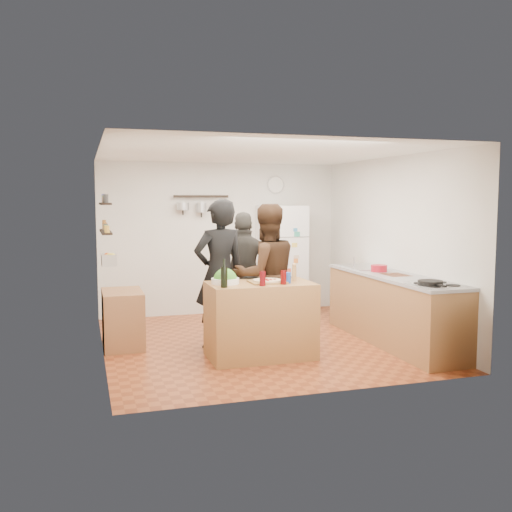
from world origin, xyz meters
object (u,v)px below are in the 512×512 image
object	(u,v)px
salad_bowl	(225,281)
fridge	(282,260)
prep_island	(260,320)
red_bowl	(379,268)
salt_canister	(288,278)
counter_run	(393,309)
wine_bottle	(224,277)
person_center	(266,276)
person_back	(245,275)
skillet	(430,283)
pepper_mill	(294,274)
person_left	(220,274)
wall_clock	(275,185)
side_table	(123,319)

from	to	relation	value
salad_bowl	fridge	world-z (taller)	fridge
prep_island	red_bowl	size ratio (longest dim) A/B	5.71
salt_canister	counter_run	size ratio (longest dim) A/B	0.05
prep_island	wine_bottle	bearing A→B (deg)	-156.25
person_center	salad_bowl	bearing A→B (deg)	30.22
person_back	red_bowl	distance (m)	1.84
prep_island	person_center	distance (m)	0.72
skillet	pepper_mill	bearing A→B (deg)	146.91
person_left	salt_canister	bearing A→B (deg)	119.77
prep_island	person_center	xyz separation A→B (m)	(0.23, 0.50, 0.47)
counter_run	skillet	bearing A→B (deg)	-95.87
salad_bowl	pepper_mill	xyz separation A→B (m)	(0.87, 0.00, 0.05)
person_center	wall_clock	bearing A→B (deg)	-115.81
wall_clock	pepper_mill	bearing A→B (deg)	-104.16
person_back	side_table	bearing A→B (deg)	16.59
pepper_mill	person_back	world-z (taller)	person_back
person_center	fridge	size ratio (longest dim) A/B	1.03
pepper_mill	wall_clock	size ratio (longest dim) A/B	0.57
wall_clock	side_table	xyz separation A→B (m)	(-2.69, -1.78, -1.78)
salt_canister	wall_clock	size ratio (longest dim) A/B	0.43
wall_clock	person_left	bearing A→B (deg)	-124.53
salad_bowl	salt_canister	xyz separation A→B (m)	(0.72, -0.17, 0.03)
wine_bottle	skillet	xyz separation A→B (m)	(2.29, -0.60, -0.08)
salt_canister	red_bowl	world-z (taller)	salt_canister
skillet	wall_clock	xyz separation A→B (m)	(-0.65, 3.60, 1.20)
person_center	skillet	xyz separation A→B (m)	(1.56, -1.32, 0.02)
wine_bottle	person_back	xyz separation A→B (m)	(0.61, 1.31, -0.16)
salt_canister	skillet	size ratio (longest dim) A/B	0.46
prep_island	red_bowl	distance (m)	1.96
prep_island	red_bowl	bearing A→B (deg)	13.91
pepper_mill	fridge	bearing A→B (deg)	73.99
person_center	fridge	xyz separation A→B (m)	(0.91, 1.95, -0.02)
pepper_mill	skillet	world-z (taller)	pepper_mill
person_center	person_back	xyz separation A→B (m)	(-0.12, 0.59, -0.06)
salad_bowl	wall_clock	world-z (taller)	wall_clock
person_left	person_back	distance (m)	0.68
side_table	wine_bottle	bearing A→B (deg)	-49.17
salt_canister	counter_run	world-z (taller)	salt_canister
person_center	person_left	bearing A→B (deg)	-14.39
red_bowl	fridge	xyz separation A→B (m)	(-0.70, 1.99, -0.07)
prep_island	counter_run	distance (m)	1.89
skillet	red_bowl	bearing A→B (deg)	87.76
prep_island	wall_clock	size ratio (longest dim) A/B	4.17
salad_bowl	salt_canister	bearing A→B (deg)	-13.28
wine_bottle	side_table	distance (m)	1.74
wall_clock	side_table	world-z (taller)	wall_clock
pepper_mill	salt_canister	size ratio (longest dim) A/B	1.32
pepper_mill	person_center	xyz separation A→B (m)	(-0.22, 0.45, -0.07)
pepper_mill	side_table	world-z (taller)	pepper_mill
person_left	skillet	xyz separation A→B (m)	(2.15, -1.43, -0.01)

